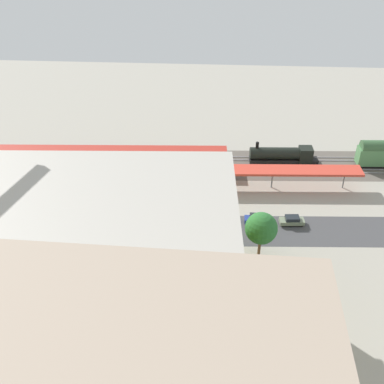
{
  "coord_description": "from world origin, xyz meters",
  "views": [
    {
      "loc": [
        -12.27,
        70.92,
        53.83
      ],
      "look_at": [
        -7.89,
        0.73,
        6.63
      ],
      "focal_mm": 43.8,
      "sensor_mm": 36.0,
      "label": 1
    }
  ],
  "objects_px": {
    "platform_canopy_near": "(201,170)",
    "street_tree_0": "(261,228)",
    "parked_car_5": "(103,213)",
    "parked_car_3": "(177,217)",
    "parked_car_4": "(141,215)",
    "traffic_light": "(126,225)",
    "parked_car_0": "(292,221)",
    "construction_building": "(80,261)",
    "box_truck_1": "(150,234)",
    "street_tree_1": "(202,224)",
    "parked_car_2": "(219,218)",
    "street_tree_2": "(147,221)",
    "platform_canopy_far": "(101,152)",
    "locomotive": "(284,155)",
    "parked_car_1": "(256,219)"
  },
  "relations": [
    {
      "from": "street_tree_2",
      "to": "locomotive",
      "type": "bearing_deg",
      "value": -130.61
    },
    {
      "from": "platform_canopy_near",
      "to": "box_truck_1",
      "type": "relative_size",
      "value": 7.64
    },
    {
      "from": "parked_car_5",
      "to": "box_truck_1",
      "type": "distance_m",
      "value": 11.99
    },
    {
      "from": "construction_building",
      "to": "parked_car_1",
      "type": "bearing_deg",
      "value": -140.73
    },
    {
      "from": "locomotive",
      "to": "parked_car_3",
      "type": "distance_m",
      "value": 32.18
    },
    {
      "from": "platform_canopy_near",
      "to": "street_tree_0",
      "type": "height_order",
      "value": "street_tree_0"
    },
    {
      "from": "platform_canopy_far",
      "to": "parked_car_1",
      "type": "bearing_deg",
      "value": 151.57
    },
    {
      "from": "parked_car_2",
      "to": "street_tree_1",
      "type": "distance_m",
      "value": 9.76
    },
    {
      "from": "construction_building",
      "to": "box_truck_1",
      "type": "distance_m",
      "value": 20.39
    },
    {
      "from": "parked_car_4",
      "to": "street_tree_1",
      "type": "distance_m",
      "value": 14.95
    },
    {
      "from": "parked_car_5",
      "to": "parked_car_3",
      "type": "bearing_deg",
      "value": 179.36
    },
    {
      "from": "platform_canopy_near",
      "to": "locomotive",
      "type": "height_order",
      "value": "locomotive"
    },
    {
      "from": "parked_car_2",
      "to": "street_tree_2",
      "type": "xyz_separation_m",
      "value": [
        12.38,
        8.21,
        4.79
      ]
    },
    {
      "from": "parked_car_1",
      "to": "parked_car_2",
      "type": "xyz_separation_m",
      "value": [
        6.87,
        -0.17,
        -0.02
      ]
    },
    {
      "from": "platform_canopy_far",
      "to": "box_truck_1",
      "type": "xyz_separation_m",
      "value": [
        -14.14,
        24.35,
        -2.6
      ]
    },
    {
      "from": "parked_car_3",
      "to": "platform_canopy_far",
      "type": "bearing_deg",
      "value": -44.51
    },
    {
      "from": "parked_car_3",
      "to": "construction_building",
      "type": "distance_m",
      "value": 27.66
    },
    {
      "from": "street_tree_0",
      "to": "street_tree_2",
      "type": "relative_size",
      "value": 0.99
    },
    {
      "from": "platform_canopy_near",
      "to": "platform_canopy_far",
      "type": "relative_size",
      "value": 1.19
    },
    {
      "from": "street_tree_0",
      "to": "street_tree_1",
      "type": "relative_size",
      "value": 1.0
    },
    {
      "from": "platform_canopy_far",
      "to": "street_tree_0",
      "type": "bearing_deg",
      "value": 140.94
    },
    {
      "from": "parked_car_1",
      "to": "parked_car_5",
      "type": "relative_size",
      "value": 0.91
    },
    {
      "from": "street_tree_0",
      "to": "street_tree_1",
      "type": "height_order",
      "value": "street_tree_1"
    },
    {
      "from": "street_tree_0",
      "to": "street_tree_2",
      "type": "bearing_deg",
      "value": -2.75
    },
    {
      "from": "platform_canopy_far",
      "to": "locomotive",
      "type": "relative_size",
      "value": 3.56
    },
    {
      "from": "parked_car_4",
      "to": "street_tree_1",
      "type": "height_order",
      "value": "street_tree_1"
    },
    {
      "from": "parked_car_4",
      "to": "platform_canopy_far",
      "type": "bearing_deg",
      "value": -57.3
    },
    {
      "from": "platform_canopy_far",
      "to": "locomotive",
      "type": "bearing_deg",
      "value": -172.74
    },
    {
      "from": "parked_car_3",
      "to": "box_truck_1",
      "type": "xyz_separation_m",
      "value": [
        4.13,
        6.38,
        0.85
      ]
    },
    {
      "from": "parked_car_1",
      "to": "box_truck_1",
      "type": "relative_size",
      "value": 0.5
    },
    {
      "from": "street_tree_0",
      "to": "parked_car_3",
      "type": "bearing_deg",
      "value": -31.0
    },
    {
      "from": "parked_car_1",
      "to": "street_tree_0",
      "type": "distance_m",
      "value": 10.24
    },
    {
      "from": "platform_canopy_near",
      "to": "construction_building",
      "type": "height_order",
      "value": "construction_building"
    },
    {
      "from": "construction_building",
      "to": "box_truck_1",
      "type": "relative_size",
      "value": 4.8
    },
    {
      "from": "platform_canopy_near",
      "to": "box_truck_1",
      "type": "height_order",
      "value": "platform_canopy_near"
    },
    {
      "from": "parked_car_4",
      "to": "traffic_light",
      "type": "relative_size",
      "value": 0.7
    },
    {
      "from": "parked_car_0",
      "to": "construction_building",
      "type": "relative_size",
      "value": 0.11
    },
    {
      "from": "parked_car_0",
      "to": "parked_car_5",
      "type": "xyz_separation_m",
      "value": [
        35.66,
        -0.12,
        0.02
      ]
    },
    {
      "from": "box_truck_1",
      "to": "platform_canopy_near",
      "type": "bearing_deg",
      "value": -113.83
    },
    {
      "from": "parked_car_2",
      "to": "street_tree_2",
      "type": "bearing_deg",
      "value": 33.55
    },
    {
      "from": "construction_building",
      "to": "street_tree_0",
      "type": "xyz_separation_m",
      "value": [
        -25.97,
        -14.56,
        -4.47
      ]
    },
    {
      "from": "parked_car_4",
      "to": "parked_car_5",
      "type": "relative_size",
      "value": 1.01
    },
    {
      "from": "locomotive",
      "to": "parked_car_0",
      "type": "height_order",
      "value": "locomotive"
    },
    {
      "from": "platform_canopy_far",
      "to": "street_tree_1",
      "type": "bearing_deg",
      "value": 131.95
    },
    {
      "from": "parked_car_0",
      "to": "parked_car_4",
      "type": "relative_size",
      "value": 0.98
    },
    {
      "from": "platform_canopy_near",
      "to": "street_tree_0",
      "type": "xyz_separation_m",
      "value": [
        -10.99,
        20.73,
        1.66
      ]
    },
    {
      "from": "platform_canopy_near",
      "to": "parked_car_0",
      "type": "height_order",
      "value": "platform_canopy_near"
    },
    {
      "from": "platform_canopy_near",
      "to": "parked_car_5",
      "type": "bearing_deg",
      "value": 32.81
    },
    {
      "from": "parked_car_4",
      "to": "box_truck_1",
      "type": "height_order",
      "value": "box_truck_1"
    },
    {
      "from": "parked_car_3",
      "to": "street_tree_2",
      "type": "distance_m",
      "value": 10.32
    }
  ]
}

